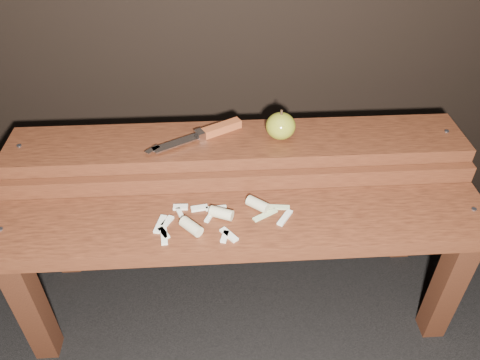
{
  "coord_description": "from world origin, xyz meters",
  "views": [
    {
      "loc": [
        -0.05,
        -0.84,
        1.19
      ],
      "look_at": [
        0.0,
        0.06,
        0.45
      ],
      "focal_mm": 35.0,
      "sensor_mm": 36.0,
      "label": 1
    }
  ],
  "objects": [
    {
      "name": "ground",
      "position": [
        0.0,
        0.0,
        0.0
      ],
      "size": [
        60.0,
        60.0,
        0.0
      ],
      "primitive_type": "plane",
      "color": "black"
    },
    {
      "name": "bench_rear_tier",
      "position": [
        0.0,
        0.17,
        0.41
      ],
      "size": [
        1.2,
        0.21,
        0.5
      ],
      "color": "#3A1A0E",
      "rests_on": "ground"
    },
    {
      "name": "apple_scraps",
      "position": [
        -0.05,
        -0.05,
        0.43
      ],
      "size": [
        0.33,
        0.14,
        0.03
      ],
      "color": "beige",
      "rests_on": "bench_front_tier"
    },
    {
      "name": "apple",
      "position": [
        0.11,
        0.17,
        0.53
      ],
      "size": [
        0.08,
        0.08,
        0.08
      ],
      "color": "olive",
      "rests_on": "bench_rear_tier"
    },
    {
      "name": "bench_front_tier",
      "position": [
        0.0,
        -0.06,
        0.35
      ],
      "size": [
        1.2,
        0.2,
        0.42
      ],
      "color": "#3A1A0E",
      "rests_on": "ground"
    },
    {
      "name": "knife",
      "position": [
        -0.07,
        0.19,
        0.51
      ],
      "size": [
        0.25,
        0.15,
        0.02
      ],
      "color": "#994421",
      "rests_on": "bench_rear_tier"
    }
  ]
}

